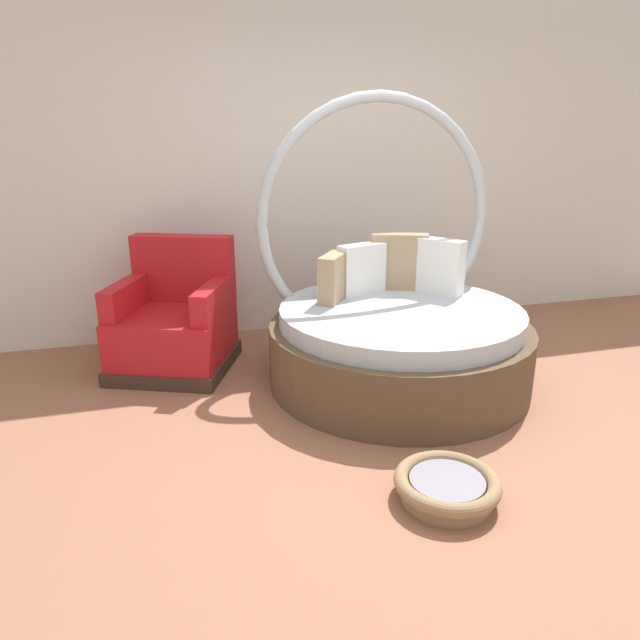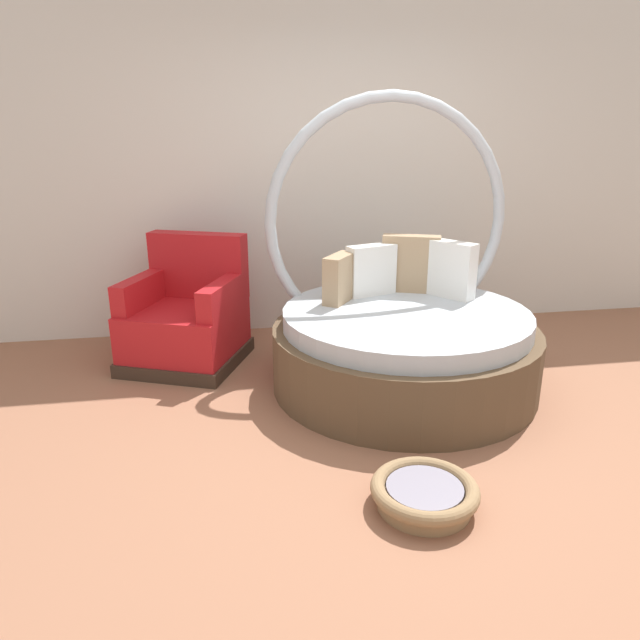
# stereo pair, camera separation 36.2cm
# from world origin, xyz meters

# --- Properties ---
(ground_plane) EXTENTS (8.00, 8.00, 0.02)m
(ground_plane) POSITION_xyz_m (0.00, 0.00, -0.01)
(ground_plane) COLOR #936047
(back_wall) EXTENTS (8.00, 0.12, 2.98)m
(back_wall) POSITION_xyz_m (0.00, 2.28, 1.49)
(back_wall) COLOR silver
(back_wall) RESTS_ON ground_plane
(round_daybed) EXTENTS (1.79, 1.79, 1.95)m
(round_daybed) POSITION_xyz_m (0.23, 0.92, 0.38)
(round_daybed) COLOR brown
(round_daybed) RESTS_ON ground_plane
(red_armchair) EXTENTS (1.04, 1.04, 0.94)m
(red_armchair) POSITION_xyz_m (-1.24, 1.56, 0.33)
(red_armchair) COLOR #38281E
(red_armchair) RESTS_ON ground_plane
(pet_basket) EXTENTS (0.51, 0.51, 0.13)m
(pet_basket) POSITION_xyz_m (-0.08, -0.48, 0.07)
(pet_basket) COLOR #8E704C
(pet_basket) RESTS_ON ground_plane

